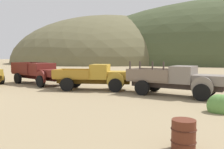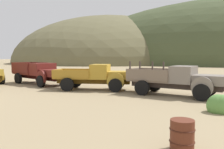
# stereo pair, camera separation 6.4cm
# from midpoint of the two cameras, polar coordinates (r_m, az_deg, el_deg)

# --- Properties ---
(hill_distant) EXTENTS (72.13, 85.07, 36.31)m
(hill_distant) POSITION_cam_midpoint_polar(r_m,az_deg,el_deg) (98.87, 0.40, 2.97)
(hill_distant) COLOR brown
(hill_distant) RESTS_ON ground
(truck_oxblood) EXTENTS (6.58, 3.85, 1.91)m
(truck_oxblood) POSITION_cam_midpoint_polar(r_m,az_deg,el_deg) (21.68, -16.44, 0.34)
(truck_oxblood) COLOR black
(truck_oxblood) RESTS_ON ground
(truck_mustard) EXTENTS (5.98, 3.55, 1.89)m
(truck_mustard) POSITION_cam_midpoint_polar(r_m,az_deg,el_deg) (17.59, -2.94, -0.49)
(truck_mustard) COLOR #593D12
(truck_mustard) RESTS_ON ground
(truck_primer_gray) EXTENTS (6.16, 2.93, 2.16)m
(truck_primer_gray) POSITION_cam_midpoint_polar(r_m,az_deg,el_deg) (15.36, 16.49, -1.35)
(truck_primer_gray) COLOR #3D322D
(truck_primer_gray) RESTS_ON ground
(oil_drum_foreground) EXTENTS (0.67, 0.67, 0.83)m
(oil_drum_foreground) POSITION_cam_midpoint_polar(r_m,az_deg,el_deg) (6.72, 16.77, -13.78)
(oil_drum_foreground) COLOR #5B2819
(oil_drum_foreground) RESTS_ON ground
(bush_back_edge) EXTENTS (1.30, 1.04, 1.05)m
(bush_back_edge) POSITION_cam_midpoint_polar(r_m,az_deg,el_deg) (11.64, 25.07, -6.93)
(bush_back_edge) COLOR #5B8E42
(bush_back_edge) RESTS_ON ground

